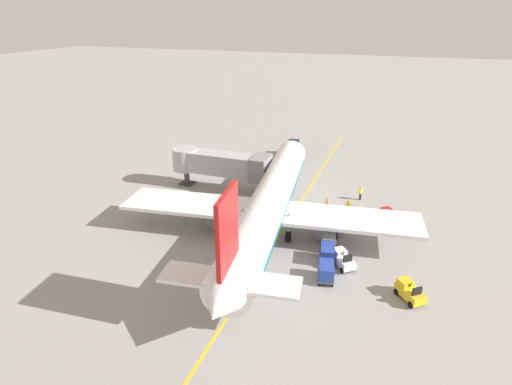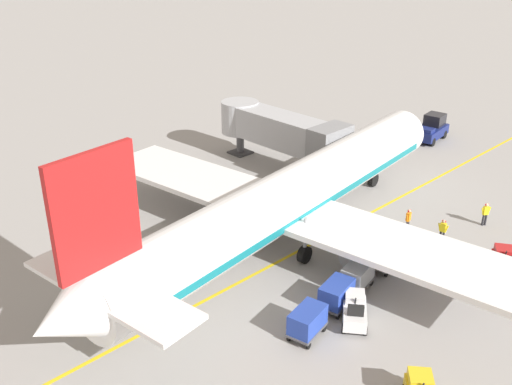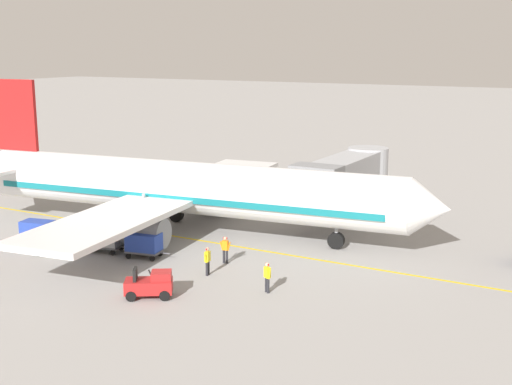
{
  "view_description": "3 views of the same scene",
  "coord_description": "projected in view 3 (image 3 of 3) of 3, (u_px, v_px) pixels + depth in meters",
  "views": [
    {
      "loc": [
        10.62,
        -36.75,
        21.11
      ],
      "look_at": [
        -3.37,
        1.81,
        3.4
      ],
      "focal_mm": 29.46,
      "sensor_mm": 36.0,
      "label": 1
    },
    {
      "loc": [
        21.28,
        -25.02,
        18.99
      ],
      "look_at": [
        -4.3,
        -0.18,
        2.63
      ],
      "focal_mm": 40.6,
      "sensor_mm": 36.0,
      "label": 2
    },
    {
      "loc": [
        37.22,
        27.93,
        13.01
      ],
      "look_at": [
        -2.85,
        5.41,
        3.15
      ],
      "focal_mm": 47.45,
      "sensor_mm": 36.0,
      "label": 3
    }
  ],
  "objects": [
    {
      "name": "ground_plane",
      "position": [
        170.0,
        235.0,
        47.84
      ],
      "size": [
        400.0,
        400.0,
        0.0
      ],
      "primitive_type": "plane",
      "color": "gray"
    },
    {
      "name": "gate_lead_in_line",
      "position": [
        170.0,
        235.0,
        47.84
      ],
      "size": [
        0.24,
        80.0,
        0.01
      ],
      "primitive_type": "cube",
      "color": "gold",
      "rests_on": "ground"
    },
    {
      "name": "parked_airliner",
      "position": [
        181.0,
        188.0,
        48.25
      ],
      "size": [
        30.42,
        37.33,
        10.63
      ],
      "color": "white",
      "rests_on": "ground"
    },
    {
      "name": "jet_bridge",
      "position": [
        345.0,
        174.0,
        52.04
      ],
      "size": [
        13.03,
        3.5,
        4.98
      ],
      "color": "#A8AAAF",
      "rests_on": "ground"
    },
    {
      "name": "baggage_tug_lead",
      "position": [
        150.0,
        284.0,
        35.85
      ],
      "size": [
        2.35,
        2.75,
        1.62
      ],
      "color": "#B21E1E",
      "rests_on": "ground"
    },
    {
      "name": "baggage_tug_trailing",
      "position": [
        56.0,
        242.0,
        43.61
      ],
      "size": [
        2.49,
        2.71,
        1.62
      ],
      "color": "silver",
      "rests_on": "ground"
    },
    {
      "name": "baggage_cart_front",
      "position": [
        144.0,
        243.0,
        42.61
      ],
      "size": [
        1.72,
        2.98,
        1.58
      ],
      "color": "#4C4C51",
      "rests_on": "ground"
    },
    {
      "name": "baggage_cart_second_in_train",
      "position": [
        105.0,
        238.0,
        43.83
      ],
      "size": [
        1.72,
        2.98,
        1.58
      ],
      "color": "#4C4C51",
      "rests_on": "ground"
    },
    {
      "name": "baggage_cart_third_in_train",
      "position": [
        75.0,
        234.0,
        44.67
      ],
      "size": [
        1.72,
        2.98,
        1.58
      ],
      "color": "#4C4C51",
      "rests_on": "ground"
    },
    {
      "name": "baggage_cart_tail_end",
      "position": [
        38.0,
        230.0,
        45.66
      ],
      "size": [
        1.72,
        2.98,
        1.58
      ],
      "color": "#4C4C51",
      "rests_on": "ground"
    },
    {
      "name": "ground_crew_wing_walker",
      "position": [
        225.0,
        248.0,
        41.49
      ],
      "size": [
        0.3,
        0.73,
        1.69
      ],
      "color": "#232328",
      "rests_on": "ground"
    },
    {
      "name": "ground_crew_loader",
      "position": [
        267.0,
        276.0,
        36.5
      ],
      "size": [
        0.46,
        0.66,
        1.69
      ],
      "color": "#232328",
      "rests_on": "ground"
    },
    {
      "name": "ground_crew_marshaller",
      "position": [
        207.0,
        260.0,
        39.28
      ],
      "size": [
        0.73,
        0.29,
        1.69
      ],
      "color": "#232328",
      "rests_on": "ground"
    }
  ]
}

